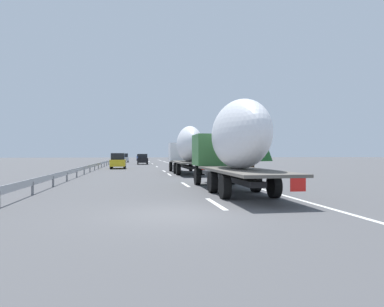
# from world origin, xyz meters

# --- Properties ---
(ground_plane) EXTENTS (260.00, 260.00, 0.00)m
(ground_plane) POSITION_xyz_m (40.00, 0.00, 0.00)
(ground_plane) COLOR #4C4C4F
(lane_stripe_0) EXTENTS (3.20, 0.20, 0.01)m
(lane_stripe_0) POSITION_xyz_m (2.00, -1.80, 0.00)
(lane_stripe_0) COLOR white
(lane_stripe_0) RESTS_ON ground_plane
(lane_stripe_1) EXTENTS (3.20, 0.20, 0.01)m
(lane_stripe_1) POSITION_xyz_m (10.39, -1.80, 0.00)
(lane_stripe_1) COLOR white
(lane_stripe_1) RESTS_ON ground_plane
(lane_stripe_2) EXTENTS (3.20, 0.20, 0.01)m
(lane_stripe_2) POSITION_xyz_m (21.07, -1.80, 0.00)
(lane_stripe_2) COLOR white
(lane_stripe_2) RESTS_ON ground_plane
(lane_stripe_3) EXTENTS (3.20, 0.20, 0.01)m
(lane_stripe_3) POSITION_xyz_m (27.21, -1.80, 0.00)
(lane_stripe_3) COLOR white
(lane_stripe_3) RESTS_ON ground_plane
(lane_stripe_4) EXTENTS (3.20, 0.20, 0.01)m
(lane_stripe_4) POSITION_xyz_m (41.03, -1.80, 0.00)
(lane_stripe_4) COLOR white
(lane_stripe_4) RESTS_ON ground_plane
(lane_stripe_5) EXTENTS (3.20, 0.20, 0.01)m
(lane_stripe_5) POSITION_xyz_m (55.27, -1.80, 0.00)
(lane_stripe_5) COLOR white
(lane_stripe_5) RESTS_ON ground_plane
(lane_stripe_6) EXTENTS (3.20, 0.20, 0.01)m
(lane_stripe_6) POSITION_xyz_m (57.20, -1.80, 0.00)
(lane_stripe_6) COLOR white
(lane_stripe_6) RESTS_ON ground_plane
(lane_stripe_7) EXTENTS (3.20, 0.20, 0.01)m
(lane_stripe_7) POSITION_xyz_m (75.01, -1.80, 0.00)
(lane_stripe_7) COLOR white
(lane_stripe_7) RESTS_ON ground_plane
(lane_stripe_8) EXTENTS (3.20, 0.20, 0.01)m
(lane_stripe_8) POSITION_xyz_m (71.60, -1.80, 0.00)
(lane_stripe_8) COLOR white
(lane_stripe_8) RESTS_ON ground_plane
(lane_stripe_9) EXTENTS (3.20, 0.20, 0.01)m
(lane_stripe_9) POSITION_xyz_m (97.01, -1.80, 0.00)
(lane_stripe_9) COLOR white
(lane_stripe_9) RESTS_ON ground_plane
(edge_line_right) EXTENTS (110.00, 0.20, 0.01)m
(edge_line_right) POSITION_xyz_m (45.00, -5.50, 0.00)
(edge_line_right) COLOR white
(edge_line_right) RESTS_ON ground_plane
(truck_lead) EXTENTS (12.67, 2.55, 4.45)m
(truck_lead) POSITION_xyz_m (22.06, -3.60, 2.49)
(truck_lead) COLOR silver
(truck_lead) RESTS_ON ground_plane
(truck_trailing) EXTENTS (12.24, 2.55, 4.46)m
(truck_trailing) POSITION_xyz_m (5.96, -3.60, 2.51)
(truck_trailing) COLOR #387038
(truck_trailing) RESTS_ON ground_plane
(car_blue_sedan) EXTENTS (4.29, 1.79, 1.83)m
(car_blue_sedan) POSITION_xyz_m (87.07, 0.28, 0.93)
(car_blue_sedan) COLOR #28479E
(car_blue_sedan) RESTS_ON ground_plane
(car_yellow_coupe) EXTENTS (4.49, 1.89, 1.99)m
(car_yellow_coupe) POSITION_xyz_m (34.96, 3.54, 0.99)
(car_yellow_coupe) COLOR gold
(car_yellow_coupe) RESTS_ON ground_plane
(car_black_suv) EXTENTS (4.63, 1.92, 1.88)m
(car_black_suv) POSITION_xyz_m (52.99, 0.12, 0.95)
(car_black_suv) COLOR black
(car_black_suv) RESTS_ON ground_plane
(car_silver_hatch) EXTENTS (4.21, 1.73, 1.99)m
(car_silver_hatch) POSITION_xyz_m (68.88, 3.84, 0.98)
(car_silver_hatch) COLOR #ADB2B7
(car_silver_hatch) RESTS_ON ground_plane
(road_sign) EXTENTS (0.10, 0.90, 3.28)m
(road_sign) POSITION_xyz_m (40.19, -6.70, 2.27)
(road_sign) COLOR gray
(road_sign) RESTS_ON ground_plane
(tree_0) EXTENTS (3.67, 3.67, 6.29)m
(tree_0) POSITION_xyz_m (20.50, -9.62, 3.76)
(tree_0) COLOR #472D19
(tree_0) RESTS_ON ground_plane
(tree_1) EXTENTS (3.52, 3.52, 5.98)m
(tree_1) POSITION_xyz_m (24.39, -10.87, 3.63)
(tree_1) COLOR #472D19
(tree_1) RESTS_ON ground_plane
(tree_2) EXTENTS (2.82, 2.82, 6.66)m
(tree_2) POSITION_xyz_m (70.28, -12.17, 4.26)
(tree_2) COLOR #472D19
(tree_2) RESTS_ON ground_plane
(tree_3) EXTENTS (3.60, 3.60, 7.27)m
(tree_3) POSITION_xyz_m (50.34, -12.90, 4.51)
(tree_3) COLOR #472D19
(tree_3) RESTS_ON ground_plane
(guardrail_median) EXTENTS (94.00, 0.10, 0.76)m
(guardrail_median) POSITION_xyz_m (43.00, 6.00, 0.58)
(guardrail_median) COLOR #9EA0A5
(guardrail_median) RESTS_ON ground_plane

